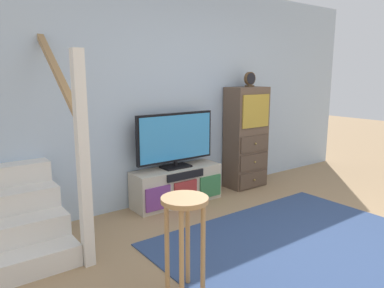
{
  "coord_description": "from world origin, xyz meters",
  "views": [
    {
      "loc": [
        -2.73,
        -1.41,
        1.61
      ],
      "look_at": [
        -0.42,
        1.72,
        0.85
      ],
      "focal_mm": 33.82,
      "sensor_mm": 36.0,
      "label": 1
    }
  ],
  "objects_px": {
    "television": "(176,139)",
    "side_cabinet": "(246,138)",
    "media_console": "(177,186)",
    "bar_stool_near": "(185,224)",
    "desk_clock": "(250,79)"
  },
  "relations": [
    {
      "from": "media_console",
      "to": "bar_stool_near",
      "type": "relative_size",
      "value": 1.55
    },
    {
      "from": "media_console",
      "to": "bar_stool_near",
      "type": "bearing_deg",
      "value": -122.4
    },
    {
      "from": "television",
      "to": "desk_clock",
      "type": "height_order",
      "value": "desk_clock"
    },
    {
      "from": "television",
      "to": "desk_clock",
      "type": "bearing_deg",
      "value": -1.34
    },
    {
      "from": "desk_clock",
      "to": "bar_stool_near",
      "type": "bearing_deg",
      "value": -144.26
    },
    {
      "from": "desk_clock",
      "to": "bar_stool_near",
      "type": "height_order",
      "value": "desk_clock"
    },
    {
      "from": "desk_clock",
      "to": "side_cabinet",
      "type": "bearing_deg",
      "value": 148.14
    },
    {
      "from": "side_cabinet",
      "to": "television",
      "type": "bearing_deg",
      "value": 179.34
    },
    {
      "from": "television",
      "to": "side_cabinet",
      "type": "bearing_deg",
      "value": -0.66
    },
    {
      "from": "media_console",
      "to": "television",
      "type": "xyz_separation_m",
      "value": [
        0.0,
        0.02,
        0.59
      ]
    },
    {
      "from": "bar_stool_near",
      "to": "side_cabinet",
      "type": "bearing_deg",
      "value": 36.28
    },
    {
      "from": "side_cabinet",
      "to": "bar_stool_near",
      "type": "bearing_deg",
      "value": -143.72
    },
    {
      "from": "television",
      "to": "desk_clock",
      "type": "distance_m",
      "value": 1.41
    },
    {
      "from": "media_console",
      "to": "side_cabinet",
      "type": "height_order",
      "value": "side_cabinet"
    },
    {
      "from": "television",
      "to": "side_cabinet",
      "type": "height_order",
      "value": "side_cabinet"
    }
  ]
}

